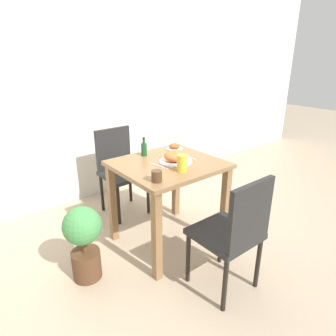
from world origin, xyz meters
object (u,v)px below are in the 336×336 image
at_px(chair_far, 120,166).
at_px(drink_cup, 157,176).
at_px(food_plate, 175,157).
at_px(side_plate, 174,147).
at_px(sauce_bottle, 144,148).
at_px(potted_plant_left, 84,239).
at_px(juice_glass, 182,163).
at_px(chair_near, 234,230).

relative_size(chair_far, drink_cup, 10.80).
relative_size(food_plate, drink_cup, 3.36).
bearing_deg(side_plate, sauce_bottle, 175.36).
distance_m(sauce_bottle, potted_plant_left, 0.92).
bearing_deg(potted_plant_left, juice_glass, -17.33).
distance_m(drink_cup, juice_glass, 0.27).
xyz_separation_m(food_plate, juice_glass, (-0.10, -0.19, 0.02)).
height_order(chair_near, sauce_bottle, sauce_bottle).
xyz_separation_m(chair_far, potted_plant_left, (-0.76, -0.78, -0.16)).
xyz_separation_m(food_plate, potted_plant_left, (-0.85, 0.04, -0.47)).
distance_m(juice_glass, potted_plant_left, 0.93).
xyz_separation_m(food_plate, sauce_bottle, (-0.11, 0.30, 0.02)).
xyz_separation_m(chair_far, food_plate, (0.09, -0.82, 0.31)).
bearing_deg(drink_cup, side_plate, 40.96).
xyz_separation_m(chair_near, sauce_bottle, (-0.02, 1.04, 0.33)).
height_order(juice_glass, potted_plant_left, juice_glass).
bearing_deg(side_plate, drink_cup, -139.04).
relative_size(drink_cup, sauce_bottle, 0.48).
relative_size(sauce_bottle, potted_plant_left, 0.29).
height_order(chair_near, food_plate, chair_near).
xyz_separation_m(chair_near, juice_glass, (-0.01, 0.54, 0.33)).
height_order(drink_cup, juice_glass, juice_glass).
bearing_deg(sauce_bottle, chair_far, 87.01).
relative_size(side_plate, potted_plant_left, 0.25).
xyz_separation_m(juice_glass, sauce_bottle, (-0.02, 0.49, -0.00)).
distance_m(chair_near, potted_plant_left, 1.10).
bearing_deg(sauce_bottle, food_plate, -69.44).
bearing_deg(chair_far, food_plate, -84.00).
relative_size(chair_far, juice_glass, 6.70).
relative_size(side_plate, sauce_bottle, 0.88).
xyz_separation_m(sauce_bottle, potted_plant_left, (-0.74, -0.26, -0.49)).
height_order(chair_far, drink_cup, chair_far).
distance_m(drink_cup, sauce_bottle, 0.59).
relative_size(chair_far, sauce_bottle, 5.21).
relative_size(food_plate, juice_glass, 2.09).
distance_m(juice_glass, sauce_bottle, 0.49).
bearing_deg(potted_plant_left, drink_cup, -29.44).
bearing_deg(drink_cup, sauce_bottle, 64.57).
height_order(juice_glass, sauce_bottle, sauce_bottle).
height_order(chair_far, food_plate, chair_far).
bearing_deg(chair_far, drink_cup, -104.92).
bearing_deg(potted_plant_left, chair_near, -45.68).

